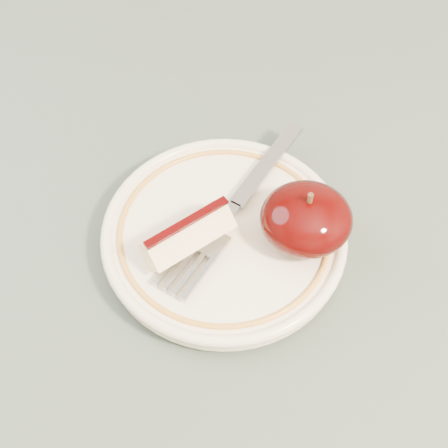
{
  "coord_description": "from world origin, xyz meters",
  "views": [
    {
      "loc": [
        0.03,
        -0.16,
        1.15
      ],
      "look_at": [
        0.03,
        0.09,
        0.78
      ],
      "focal_mm": 50.0,
      "sensor_mm": 36.0,
      "label": 1
    }
  ],
  "objects_px": {
    "plate": "(224,235)",
    "fork": "(235,206)",
    "table": "(189,402)",
    "apple_half": "(306,219)"
  },
  "relations": [
    {
      "from": "table",
      "to": "apple_half",
      "type": "bearing_deg",
      "value": 47.55
    },
    {
      "from": "apple_half",
      "to": "fork",
      "type": "bearing_deg",
      "value": 157.55
    },
    {
      "from": "table",
      "to": "fork",
      "type": "relative_size",
      "value": 5.37
    },
    {
      "from": "plate",
      "to": "fork",
      "type": "distance_m",
      "value": 0.02
    },
    {
      "from": "plate",
      "to": "fork",
      "type": "height_order",
      "value": "fork"
    },
    {
      "from": "fork",
      "to": "table",
      "type": "bearing_deg",
      "value": -165.35
    },
    {
      "from": "plate",
      "to": "table",
      "type": "bearing_deg",
      "value": -105.45
    },
    {
      "from": "plate",
      "to": "apple_half",
      "type": "bearing_deg",
      "value": -1.47
    },
    {
      "from": "apple_half",
      "to": "fork",
      "type": "distance_m",
      "value": 0.06
    },
    {
      "from": "plate",
      "to": "fork",
      "type": "xyz_separation_m",
      "value": [
        0.01,
        0.02,
        0.01
      ]
    }
  ]
}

